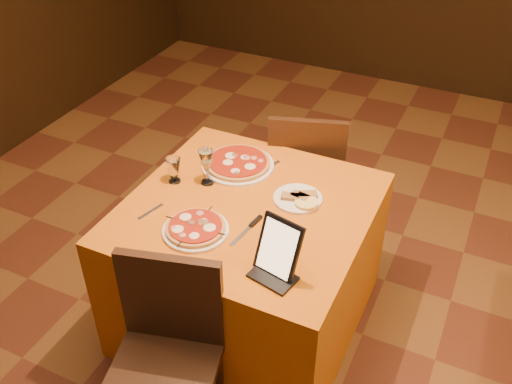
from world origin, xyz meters
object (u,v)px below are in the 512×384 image
at_px(chair_main_far, 306,172).
at_px(wine_glass, 207,167).
at_px(pizza_far, 238,164).
at_px(tablet, 279,248).
at_px(water_glass, 174,170).
at_px(main_table, 249,265).
at_px(chair_main_near, 162,375).
at_px(pizza_near, 196,229).

relative_size(chair_main_far, wine_glass, 4.79).
height_order(pizza_far, tablet, tablet).
distance_m(pizza_far, water_glass, 0.34).
bearing_deg(main_table, wine_glass, 162.48).
distance_m(main_table, wine_glass, 0.54).
xyz_separation_m(chair_main_far, tablet, (0.29, -1.11, 0.41)).
bearing_deg(wine_glass, pizza_far, 70.27).
bearing_deg(main_table, chair_main_far, 90.00).
relative_size(chair_main_far, pizza_far, 2.47).
xyz_separation_m(main_table, water_glass, (-0.41, 0.02, 0.44)).
bearing_deg(water_glass, tablet, -26.43).
bearing_deg(wine_glass, main_table, -17.52).
distance_m(chair_main_far, wine_glass, 0.84).
xyz_separation_m(water_glass, tablet, (0.70, -0.35, 0.06)).
distance_m(chair_main_near, chair_main_far, 1.56).
bearing_deg(pizza_near, main_table, 64.00).
xyz_separation_m(pizza_near, wine_glass, (-0.13, 0.34, 0.08)).
xyz_separation_m(chair_main_far, pizza_near, (-0.13, -1.04, 0.31)).
distance_m(pizza_far, tablet, 0.78).
bearing_deg(tablet, main_table, 144.49).
height_order(chair_main_near, wine_glass, wine_glass).
bearing_deg(water_glass, main_table, -3.38).
relative_size(pizza_near, wine_glass, 1.53).
bearing_deg(pizza_far, wine_glass, -109.73).
relative_size(chair_main_near, chair_main_far, 1.00).
distance_m(chair_main_far, water_glass, 0.94).
relative_size(chair_main_far, water_glass, 7.00).
height_order(chair_main_far, pizza_near, chair_main_far).
distance_m(pizza_near, water_glass, 0.41).
xyz_separation_m(main_table, wine_glass, (-0.26, 0.08, 0.47)).
distance_m(main_table, chair_main_far, 0.79).
bearing_deg(chair_main_far, wine_glass, 52.08).
bearing_deg(chair_main_far, pizza_far, 51.85).
bearing_deg(pizza_far, pizza_near, -83.13).
bearing_deg(pizza_far, chair_main_near, -79.69).
bearing_deg(chair_main_near, tablet, 42.59).
distance_m(main_table, chair_main_near, 0.78).
bearing_deg(main_table, water_glass, 176.62).
bearing_deg(chair_main_far, water_glass, 43.99).
height_order(chair_main_far, tablet, tablet).
distance_m(chair_main_near, pizza_far, 1.11).
bearing_deg(water_glass, pizza_near, -45.02).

